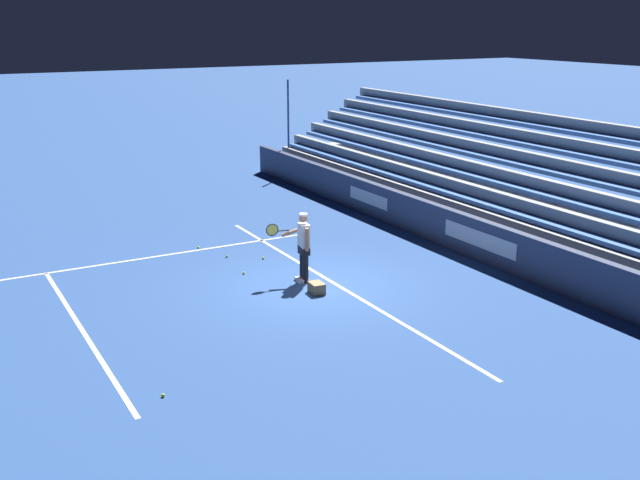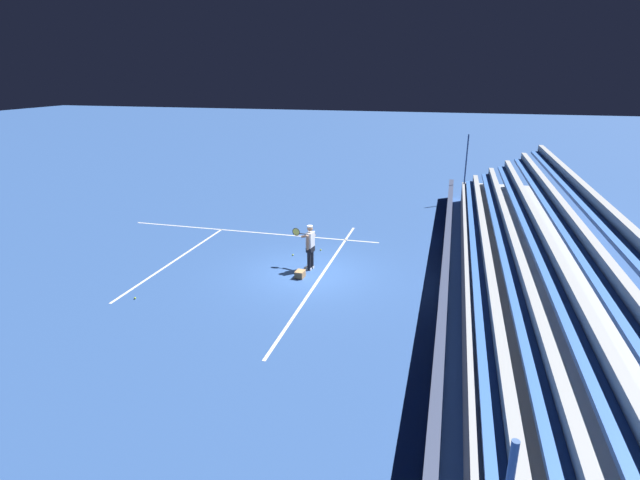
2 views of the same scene
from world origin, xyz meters
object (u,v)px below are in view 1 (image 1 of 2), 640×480
object	(u,v)px
tennis_ball_far_left	(198,247)
tennis_ball_by_box	(227,256)
tennis_ball_near_player	(263,258)
tennis_ball_midcourt	(163,395)
ball_box_cardboard	(317,288)
tennis_player	(303,246)
tennis_ball_stray_back	(244,273)

from	to	relation	value
tennis_ball_far_left	tennis_ball_by_box	size ratio (longest dim) A/B	1.00
tennis_ball_far_left	tennis_ball_near_player	world-z (taller)	same
tennis_ball_midcourt	tennis_ball_by_box	bearing A→B (deg)	-30.34
tennis_ball_by_box	tennis_ball_near_player	xyz separation A→B (m)	(-0.64, -0.79, 0.00)
ball_box_cardboard	tennis_ball_by_box	world-z (taller)	ball_box_cardboard
tennis_player	tennis_ball_stray_back	distance (m)	1.81
tennis_ball_stray_back	tennis_ball_near_player	xyz separation A→B (m)	(0.87, -0.94, 0.00)
tennis_ball_midcourt	tennis_player	bearing A→B (deg)	-50.23
tennis_ball_far_left	tennis_ball_stray_back	bearing A→B (deg)	-174.95
tennis_ball_far_left	tennis_ball_near_player	size ratio (longest dim) A/B	1.00
tennis_player	tennis_ball_near_player	bearing A→B (deg)	3.29
ball_box_cardboard	tennis_ball_near_player	world-z (taller)	ball_box_cardboard
tennis_player	tennis_ball_far_left	bearing A→B (deg)	18.71
tennis_player	tennis_ball_near_player	distance (m)	2.23
tennis_player	tennis_ball_near_player	world-z (taller)	tennis_player
ball_box_cardboard	tennis_ball_midcourt	distance (m)	5.66
tennis_player	ball_box_cardboard	distance (m)	1.19
tennis_ball_far_left	tennis_ball_stray_back	distance (m)	2.64
ball_box_cardboard	tennis_ball_far_left	xyz separation A→B (m)	(4.72, 1.18, -0.10)
tennis_player	tennis_ball_stray_back	xyz separation A→B (m)	(1.19, 1.06, -0.86)
ball_box_cardboard	tennis_ball_near_player	size ratio (longest dim) A/B	6.06
tennis_ball_by_box	tennis_ball_midcourt	size ratio (longest dim) A/B	1.00
tennis_player	tennis_ball_by_box	distance (m)	2.97
ball_box_cardboard	tennis_ball_stray_back	world-z (taller)	ball_box_cardboard
tennis_ball_stray_back	tennis_ball_by_box	world-z (taller)	same
ball_box_cardboard	tennis_ball_midcourt	bearing A→B (deg)	123.48
ball_box_cardboard	tennis_player	bearing A→B (deg)	-7.17
tennis_ball_near_player	tennis_ball_stray_back	bearing A→B (deg)	132.62
tennis_ball_by_box	tennis_ball_near_player	size ratio (longest dim) A/B	1.00
ball_box_cardboard	tennis_ball_midcourt	world-z (taller)	ball_box_cardboard
tennis_ball_by_box	tennis_ball_midcourt	bearing A→B (deg)	149.66
tennis_player	ball_box_cardboard	size ratio (longest dim) A/B	4.29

